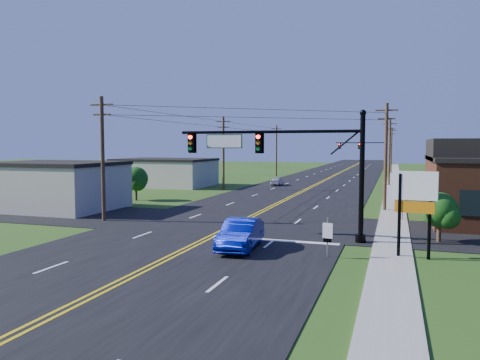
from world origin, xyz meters
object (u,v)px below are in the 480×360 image
(blue_car, at_px, (241,235))
(stop_sign, at_px, (403,197))
(signal_mast_main, at_px, (284,158))
(signal_mast_far, at_px, (364,150))
(route_sign, at_px, (328,234))

(blue_car, bearing_deg, stop_sign, 52.13)
(signal_mast_main, bearing_deg, signal_mast_far, 89.92)
(stop_sign, bearing_deg, route_sign, -96.80)
(signal_mast_main, relative_size, blue_car, 2.38)
(signal_mast_main, xyz_separation_m, stop_sign, (6.81, 8.98, -3.00))
(signal_mast_main, height_order, signal_mast_far, same)
(blue_car, bearing_deg, route_sign, -10.50)
(route_sign, bearing_deg, blue_car, -176.71)
(signal_mast_far, relative_size, stop_sign, 4.52)
(signal_mast_far, height_order, blue_car, signal_mast_far)
(signal_mast_far, bearing_deg, blue_car, -91.19)
(signal_mast_main, distance_m, signal_mast_far, 72.00)
(route_sign, bearing_deg, signal_mast_far, 101.42)
(signal_mast_far, height_order, stop_sign, signal_mast_far)
(blue_car, bearing_deg, signal_mast_far, 84.15)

